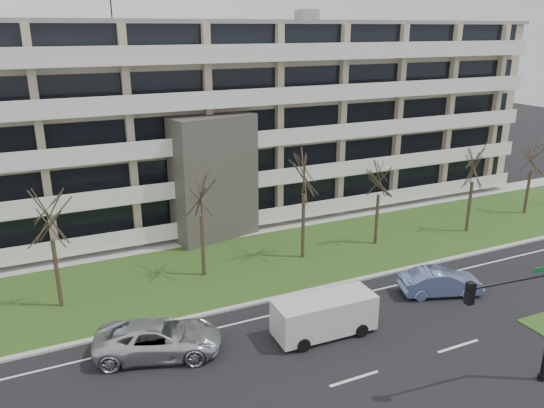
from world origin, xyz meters
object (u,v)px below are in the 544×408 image
silver_pickup (159,339)px  traffic_signal (525,313)px  blue_sedan (440,282)px  white_van (326,312)px

silver_pickup → traffic_signal: (13.21, -8.88, 2.82)m
silver_pickup → blue_sedan: 16.23m
silver_pickup → white_van: size_ratio=1.13×
blue_sedan → white_van: bearing=114.3°
traffic_signal → white_van: bearing=131.6°
blue_sedan → silver_pickup: bearing=105.1°
blue_sedan → white_van: 8.23m
blue_sedan → traffic_signal: size_ratio=0.83×
white_van → silver_pickup: bearing=168.9°
white_van → traffic_signal: size_ratio=0.93×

